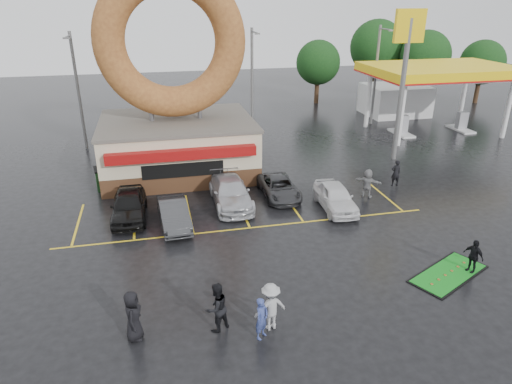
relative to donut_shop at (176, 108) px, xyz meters
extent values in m
plane|color=black|center=(3.00, -12.97, -4.46)|extent=(120.00, 120.00, 0.00)
cube|color=#472B19|center=(0.00, 0.03, -3.86)|extent=(10.00, 8.00, 1.20)
cube|color=beige|center=(0.00, 0.03, -2.11)|extent=(10.00, 8.00, 2.30)
cube|color=#59544C|center=(0.00, 0.03, -0.86)|extent=(10.20, 8.20, 0.20)
cube|color=maroon|center=(0.00, -4.27, -1.86)|extent=(9.00, 0.60, 0.60)
cylinder|color=slate|center=(-1.60, 0.03, -0.16)|extent=(0.30, 0.30, 1.20)
cylinder|color=slate|center=(1.60, 0.03, -0.16)|extent=(0.30, 0.30, 1.20)
torus|color=brown|center=(0.00, 0.03, 4.24)|extent=(9.60, 2.00, 9.60)
cylinder|color=silver|center=(18.00, 2.03, -1.96)|extent=(0.40, 0.40, 5.00)
cylinder|color=silver|center=(28.00, 2.03, -1.96)|extent=(0.40, 0.40, 5.00)
cylinder|color=silver|center=(18.00, 8.03, -1.96)|extent=(0.40, 0.40, 5.00)
cylinder|color=silver|center=(28.00, 8.03, -1.96)|extent=(0.40, 0.40, 5.00)
cube|color=silver|center=(23.00, 5.03, 0.79)|extent=(12.00, 8.00, 0.50)
cube|color=yellow|center=(23.00, 5.03, 1.09)|extent=(12.30, 8.30, 0.70)
cube|color=#99999E|center=(20.00, 5.03, -3.56)|extent=(0.90, 0.60, 1.60)
cube|color=#99999E|center=(26.00, 5.03, -3.56)|extent=(0.90, 0.60, 1.60)
cube|color=silver|center=(23.00, 12.03, -2.96)|extent=(6.00, 5.00, 3.00)
cylinder|color=slate|center=(16.00, -0.97, 0.54)|extent=(0.36, 0.36, 10.00)
cube|color=yellow|center=(16.00, -0.97, 5.04)|extent=(2.20, 0.30, 2.20)
cylinder|color=slate|center=(-7.00, 7.03, 0.04)|extent=(0.24, 0.24, 9.00)
cylinder|color=slate|center=(-7.00, 6.03, 4.24)|extent=(0.12, 2.00, 0.12)
cube|color=slate|center=(-7.00, 5.03, 4.19)|extent=(0.40, 0.18, 0.12)
cylinder|color=slate|center=(7.00, 8.03, 0.04)|extent=(0.24, 0.24, 9.00)
cylinder|color=slate|center=(7.00, 7.03, 4.24)|extent=(0.12, 2.00, 0.12)
cube|color=slate|center=(7.00, 6.03, 4.19)|extent=(0.40, 0.18, 0.12)
cylinder|color=slate|center=(19.00, 9.03, 0.04)|extent=(0.24, 0.24, 9.00)
cylinder|color=slate|center=(19.00, 8.03, 4.24)|extent=(0.12, 2.00, 0.12)
cube|color=slate|center=(19.00, 7.03, 4.19)|extent=(0.40, 0.18, 0.12)
cylinder|color=#332114|center=(29.00, 17.03, -3.02)|extent=(0.50, 0.50, 2.88)
sphere|color=black|center=(29.00, 17.03, 0.74)|extent=(5.60, 5.60, 5.60)
cylinder|color=#332114|center=(35.00, 15.03, -3.20)|extent=(0.50, 0.50, 2.52)
sphere|color=black|center=(35.00, 15.03, 0.09)|extent=(4.90, 4.90, 4.90)
cylinder|color=#332114|center=(25.00, 21.03, -2.84)|extent=(0.50, 0.50, 3.24)
sphere|color=black|center=(25.00, 21.03, 1.39)|extent=(6.30, 6.30, 6.30)
cylinder|color=#332114|center=(17.00, 19.03, -3.20)|extent=(0.50, 0.50, 2.52)
sphere|color=black|center=(17.00, 19.03, 0.09)|extent=(4.90, 4.90, 4.90)
imported|color=black|center=(-3.24, -6.91, -3.69)|extent=(1.95, 4.60, 1.55)
imported|color=#323335|center=(-0.89, -8.35, -3.78)|extent=(1.73, 4.25, 1.37)
imported|color=#B5B6BB|center=(2.53, -6.33, -3.71)|extent=(2.12, 5.22, 1.52)
imported|color=#313134|center=(5.61, -5.91, -3.86)|extent=(2.01, 4.34, 1.20)
imported|color=silver|center=(8.32, -8.28, -3.74)|extent=(1.94, 4.36, 1.46)
imported|color=navy|center=(1.63, -17.92, -3.64)|extent=(0.71, 0.70, 1.65)
imported|color=black|center=(0.14, -17.14, -3.50)|extent=(1.18, 1.11, 1.93)
imported|color=#98999B|center=(2.06, -17.51, -3.52)|extent=(1.35, 0.96, 1.90)
imported|color=black|center=(-2.81, -16.95, -3.49)|extent=(0.75, 1.03, 1.94)
imported|color=black|center=(11.72, -15.87, -3.66)|extent=(0.70, 1.02, 1.61)
imported|color=gray|center=(10.86, -7.11, -3.57)|extent=(1.59, 1.48, 1.78)
imported|color=black|center=(13.42, -5.88, -3.58)|extent=(0.65, 0.44, 1.76)
cube|color=#173E1A|center=(-4.50, -2.10, -3.81)|extent=(1.97, 1.47, 1.30)
cube|color=black|center=(10.65, -15.85, -4.44)|extent=(4.30, 3.28, 0.04)
cube|color=#147C1C|center=(10.65, -15.85, -4.42)|extent=(4.06, 3.04, 0.03)
cylinder|color=silver|center=(12.22, -15.37, -4.20)|extent=(0.02, 0.02, 0.45)
cube|color=red|center=(12.29, -15.37, -4.02)|extent=(0.14, 0.01, 0.10)
camera|label=1|loc=(-1.48, -30.63, 6.87)|focal=32.00mm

